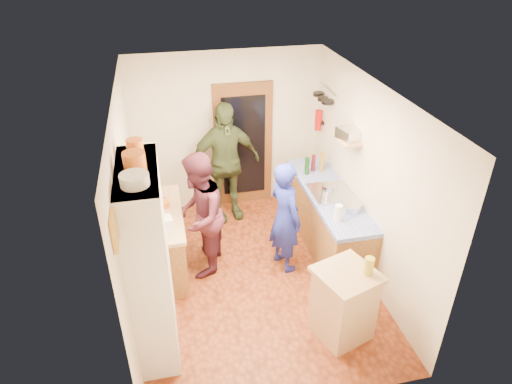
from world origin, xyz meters
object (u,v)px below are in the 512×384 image
object	(u,v)px
right_counter_base	(327,220)
person_hob	(288,217)
island_base	(343,305)
person_back	(226,163)
hutch_body	(150,262)
person_left	(202,214)

from	to	relation	value
right_counter_base	person_hob	world-z (taller)	person_hob
island_base	person_back	bearing A→B (deg)	107.81
hutch_body	right_counter_base	xyz separation A→B (m)	(2.50, 1.30, -0.68)
person_back	person_hob	bearing A→B (deg)	-76.68
person_left	person_hob	bearing A→B (deg)	96.09
right_counter_base	island_base	size ratio (longest dim) A/B	2.56
island_base	person_left	size ratio (longest dim) A/B	0.49
island_base	person_hob	xyz separation A→B (m)	(-0.29, 1.34, 0.37)
hutch_body	right_counter_base	world-z (taller)	hutch_body
hutch_body	person_left	bearing A→B (deg)	59.55
right_counter_base	person_left	world-z (taller)	person_left
right_counter_base	person_hob	distance (m)	0.88
person_back	right_counter_base	bearing A→B (deg)	-48.71
right_counter_base	person_left	bearing A→B (deg)	-175.25
person_left	hutch_body	bearing A→B (deg)	-13.61
person_hob	hutch_body	bearing A→B (deg)	97.80
hutch_body	person_back	xyz separation A→B (m)	(1.19, 2.37, -0.12)
person_hob	person_back	xyz separation A→B (m)	(-0.61, 1.43, 0.17)
person_hob	right_counter_base	bearing A→B (deg)	-82.62
person_hob	island_base	bearing A→B (deg)	172.22
person_left	person_back	bearing A→B (deg)	174.10
island_base	person_left	distance (m)	2.14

